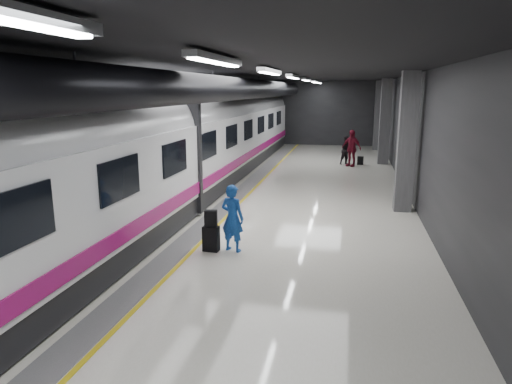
# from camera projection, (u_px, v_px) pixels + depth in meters

# --- Properties ---
(ground) EXTENTS (40.00, 40.00, 0.00)m
(ground) POSITION_uv_depth(u_px,v_px,m) (256.00, 219.00, 14.15)
(ground) COLOR silver
(ground) RESTS_ON ground
(platform_hall) EXTENTS (10.02, 40.02, 4.51)m
(platform_hall) POSITION_uv_depth(u_px,v_px,m) (253.00, 102.00, 14.34)
(platform_hall) COLOR black
(platform_hall) RESTS_ON ground
(train) EXTENTS (3.05, 38.00, 4.05)m
(train) POSITION_uv_depth(u_px,v_px,m) (155.00, 150.00, 14.33)
(train) COLOR black
(train) RESTS_ON ground
(traveler_main) EXTENTS (0.70, 0.57, 1.68)m
(traveler_main) POSITION_uv_depth(u_px,v_px,m) (232.00, 218.00, 11.19)
(traveler_main) COLOR blue
(traveler_main) RESTS_ON ground
(suitcase_main) EXTENTS (0.41, 0.27, 0.63)m
(suitcase_main) POSITION_uv_depth(u_px,v_px,m) (211.00, 239.00, 11.28)
(suitcase_main) COLOR black
(suitcase_main) RESTS_ON ground
(shoulder_bag) EXTENTS (0.33, 0.20, 0.41)m
(shoulder_bag) POSITION_uv_depth(u_px,v_px,m) (211.00, 218.00, 11.16)
(shoulder_bag) COLOR black
(shoulder_bag) RESTS_ON suitcase_main
(traveler_far_a) EXTENTS (0.93, 0.87, 1.53)m
(traveler_far_a) POSITION_uv_depth(u_px,v_px,m) (347.00, 150.00, 24.23)
(traveler_far_a) COLOR black
(traveler_far_a) RESTS_ON ground
(traveler_far_b) EXTENTS (1.19, 0.99, 1.90)m
(traveler_far_b) POSITION_uv_depth(u_px,v_px,m) (351.00, 148.00, 23.68)
(traveler_far_b) COLOR maroon
(traveler_far_b) RESTS_ON ground
(suitcase_far) EXTENTS (0.33, 0.24, 0.45)m
(suitcase_far) POSITION_uv_depth(u_px,v_px,m) (360.00, 161.00, 24.33)
(suitcase_far) COLOR black
(suitcase_far) RESTS_ON ground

